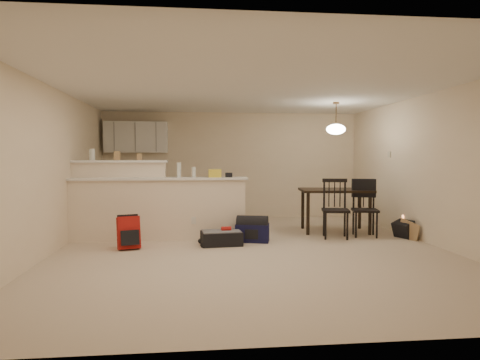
{
  "coord_description": "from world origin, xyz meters",
  "views": [
    {
      "loc": [
        -0.87,
        -6.62,
        1.44
      ],
      "look_at": [
        -0.1,
        0.7,
        1.05
      ],
      "focal_mm": 32.0,
      "sensor_mm": 36.0,
      "label": 1
    }
  ],
  "objects": [
    {
      "name": "cardboard_sheet",
      "position": [
        2.85,
        0.45,
        0.16
      ],
      "size": [
        0.16,
        0.4,
        0.32
      ],
      "primitive_type": "cube",
      "rotation": [
        0.0,
        0.0,
        1.91
      ],
      "color": "tan",
      "rests_on": "ground"
    },
    {
      "name": "room",
      "position": [
        0.0,
        0.0,
        1.25
      ],
      "size": [
        7.0,
        7.02,
        2.5
      ],
      "color": "beige",
      "rests_on": "ground"
    },
    {
      "name": "bottle_b",
      "position": [
        -0.89,
        0.9,
        1.18
      ],
      "size": [
        0.06,
        0.06,
        0.18
      ],
      "primitive_type": "cylinder",
      "color": "silver",
      "rests_on": "breakfast_bar"
    },
    {
      "name": "pendant_lamp",
      "position": [
        1.82,
        1.37,
        1.99
      ],
      "size": [
        0.36,
        0.36,
        0.62
      ],
      "color": "brown",
      "rests_on": "room"
    },
    {
      "name": "dining_chair_far",
      "position": [
        2.2,
        0.82,
        0.51
      ],
      "size": [
        0.53,
        0.52,
        1.02
      ],
      "primitive_type": null,
      "rotation": [
        0.0,
        0.0,
        -0.23
      ],
      "color": "black",
      "rests_on": "ground"
    },
    {
      "name": "upper_cabinets",
      "position": [
        -2.2,
        3.32,
        1.9
      ],
      "size": [
        1.4,
        0.34,
        0.7
      ],
      "primitive_type": "cube",
      "color": "white",
      "rests_on": "room"
    },
    {
      "name": "navy_duffel",
      "position": [
        0.1,
        0.55,
        0.15
      ],
      "size": [
        0.62,
        0.43,
        0.31
      ],
      "primitive_type": "cube",
      "rotation": [
        0.0,
        0.0,
        -0.24
      ],
      "color": "#111238",
      "rests_on": "ground"
    },
    {
      "name": "cereal_box",
      "position": [
        -2.24,
        1.12,
        1.47
      ],
      "size": [
        0.1,
        0.07,
        0.16
      ],
      "primitive_type": "cube",
      "color": "tan",
      "rests_on": "breakfast_bar"
    },
    {
      "name": "red_backpack",
      "position": [
        -1.92,
        0.19,
        0.25
      ],
      "size": [
        0.38,
        0.3,
        0.51
      ],
      "primitive_type": "cube",
      "rotation": [
        0.0,
        0.0,
        0.3
      ],
      "color": "#AD1713",
      "rests_on": "ground"
    },
    {
      "name": "black_daypack",
      "position": [
        2.85,
        0.61,
        0.15
      ],
      "size": [
        0.34,
        0.4,
        0.3
      ],
      "primitive_type": "cube",
      "rotation": [
        0.0,
        0.0,
        1.94
      ],
      "color": "black",
      "rests_on": "ground"
    },
    {
      "name": "bag_lump",
      "position": [
        -0.52,
        0.9,
        1.16
      ],
      "size": [
        0.22,
        0.18,
        0.14
      ],
      "primitive_type": "cube",
      "color": "tan",
      "rests_on": "breakfast_bar"
    },
    {
      "name": "suitcase",
      "position": [
        -0.45,
        0.33,
        0.11
      ],
      "size": [
        0.69,
        0.49,
        0.22
      ],
      "primitive_type": "cube",
      "rotation": [
        0.0,
        0.0,
        0.1
      ],
      "color": "black",
      "rests_on": "ground"
    },
    {
      "name": "dining_table",
      "position": [
        1.82,
        1.37,
        0.73
      ],
      "size": [
        1.42,
        1.03,
        0.83
      ],
      "rotation": [
        0.0,
        0.0,
        -0.11
      ],
      "color": "black",
      "rests_on": "ground"
    },
    {
      "name": "pouch",
      "position": [
        -0.28,
        0.9,
        1.13
      ],
      "size": [
        0.12,
        0.1,
        0.08
      ],
      "primitive_type": "cube",
      "color": "tan",
      "rests_on": "breakfast_bar"
    },
    {
      "name": "small_box",
      "position": [
        -1.86,
        1.12,
        1.45
      ],
      "size": [
        0.08,
        0.06,
        0.12
      ],
      "primitive_type": "cube",
      "color": "tan",
      "rests_on": "breakfast_bar"
    },
    {
      "name": "kitchen_counter",
      "position": [
        -2.0,
        3.19,
        0.45
      ],
      "size": [
        1.8,
        0.6,
        0.9
      ],
      "primitive_type": "cube",
      "color": "white",
      "rests_on": "ground"
    },
    {
      "name": "dining_chair_near",
      "position": [
        1.62,
        0.73,
        0.53
      ],
      "size": [
        0.55,
        0.53,
        1.06
      ],
      "primitive_type": null,
      "rotation": [
        0.0,
        0.0,
        -0.22
      ],
      "color": "black",
      "rests_on": "ground"
    },
    {
      "name": "breakfast_bar",
      "position": [
        -1.76,
        0.98,
        0.61
      ],
      "size": [
        3.08,
        0.58,
        1.39
      ],
      "color": "#F3E0C5",
      "rests_on": "ground"
    },
    {
      "name": "thermostat",
      "position": [
        2.98,
        1.55,
        1.5
      ],
      "size": [
        0.02,
        0.12,
        0.12
      ],
      "primitive_type": "cube",
      "color": "beige",
      "rests_on": "room"
    },
    {
      "name": "bottle_a",
      "position": [
        -1.15,
        0.9,
        1.22
      ],
      "size": [
        0.07,
        0.07,
        0.26
      ],
      "primitive_type": "cylinder",
      "color": "silver",
      "rests_on": "breakfast_bar"
    },
    {
      "name": "jar",
      "position": [
        -2.67,
        1.12,
        1.49
      ],
      "size": [
        0.1,
        0.1,
        0.2
      ],
      "primitive_type": "cylinder",
      "color": "silver",
      "rests_on": "breakfast_bar"
    }
  ]
}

